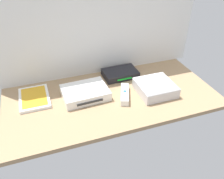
{
  "coord_description": "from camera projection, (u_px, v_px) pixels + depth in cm",
  "views": [
    {
      "loc": [
        -30.32,
        -86.21,
        66.72
      ],
      "look_at": [
        0.0,
        0.0,
        4.0
      ],
      "focal_mm": 38.04,
      "sensor_mm": 36.0,
      "label": 1
    }
  ],
  "objects": [
    {
      "name": "ground_plane",
      "position": [
        112.0,
        98.0,
        1.14
      ],
      "size": [
        100.0,
        48.0,
        2.0
      ],
      "primitive_type": "cube",
      "color": "#9E7F5B",
      "rests_on": "ground"
    },
    {
      "name": "back_wall",
      "position": [
        95.0,
        14.0,
        1.14
      ],
      "size": [
        110.0,
        1.2,
        64.0
      ],
      "primitive_type": "cube",
      "color": "white",
      "rests_on": "ground"
    },
    {
      "name": "game_console",
      "position": [
        85.0,
        93.0,
        1.12
      ],
      "size": [
        21.6,
        17.13,
        4.4
      ],
      "rotation": [
        0.0,
        0.0,
        0.04
      ],
      "color": "white",
      "rests_on": "ground_plane"
    },
    {
      "name": "mini_computer",
      "position": [
        155.0,
        88.0,
        1.15
      ],
      "size": [
        17.08,
        17.08,
        5.3
      ],
      "rotation": [
        0.0,
        0.0,
        0.0
      ],
      "color": "silver",
      "rests_on": "ground_plane"
    },
    {
      "name": "game_case",
      "position": [
        34.0,
        98.0,
        1.11
      ],
      "size": [
        13.6,
        19.0,
        1.56
      ],
      "rotation": [
        0.0,
        0.0,
        -0.0
      ],
      "color": "white",
      "rests_on": "ground_plane"
    },
    {
      "name": "network_router",
      "position": [
        120.0,
        73.0,
        1.28
      ],
      "size": [
        18.23,
        12.65,
        3.4
      ],
      "rotation": [
        0.0,
        0.0,
        0.02
      ],
      "color": "black",
      "rests_on": "ground_plane"
    },
    {
      "name": "remote_wand",
      "position": [
        125.0,
        94.0,
        1.12
      ],
      "size": [
        8.89,
        15.07,
        3.4
      ],
      "rotation": [
        0.0,
        0.0,
        -0.38
      ],
      "color": "white",
      "rests_on": "ground_plane"
    }
  ]
}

